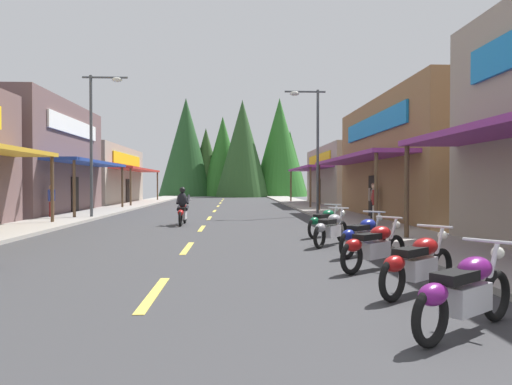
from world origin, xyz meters
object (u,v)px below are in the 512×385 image
(motorcycle_parked_right_2, at_px, (374,245))
(pedestrian_by_shop, at_px, (375,202))
(motorcycle_parked_right_3, at_px, (363,235))
(pedestrian_strolling, at_px, (374,199))
(motorcycle_parked_right_1, at_px, (418,263))
(rider_cruising_lead, at_px, (183,209))
(motorcycle_parked_right_0, at_px, (465,291))
(streetlamp_left, at_px, (98,127))
(motorcycle_parked_right_4, at_px, (331,228))
(motorcycle_parked_right_5, at_px, (325,222))
(streetlamp_right, at_px, (312,135))
(pedestrian_browsing, at_px, (52,199))

(motorcycle_parked_right_2, xyz_separation_m, pedestrian_by_shop, (2.73, 9.18, 0.49))
(motorcycle_parked_right_3, distance_m, pedestrian_strolling, 10.93)
(motorcycle_parked_right_1, height_order, rider_cruising_lead, rider_cruising_lead)
(motorcycle_parked_right_0, relative_size, motorcycle_parked_right_2, 1.03)
(streetlamp_left, bearing_deg, pedestrian_by_shop, -22.05)
(motorcycle_parked_right_4, bearing_deg, motorcycle_parked_right_1, -142.67)
(motorcycle_parked_right_0, height_order, motorcycle_parked_right_2, same)
(motorcycle_parked_right_3, xyz_separation_m, pedestrian_by_shop, (2.43, 7.28, 0.49))
(rider_cruising_lead, distance_m, pedestrian_by_shop, 7.75)
(streetlamp_left, relative_size, pedestrian_strolling, 3.97)
(motorcycle_parked_right_4, height_order, motorcycle_parked_right_5, same)
(motorcycle_parked_right_1, distance_m, pedestrian_strolling, 14.81)
(streetlamp_right, bearing_deg, streetlamp_left, -170.39)
(motorcycle_parked_right_1, bearing_deg, rider_cruising_lead, 71.57)
(streetlamp_right, xyz_separation_m, pedestrian_by_shop, (1.40, -6.70, -3.32))
(motorcycle_parked_right_0, distance_m, pedestrian_browsing, 21.41)
(motorcycle_parked_right_5, xyz_separation_m, pedestrian_by_shop, (2.58, 3.25, 0.49))
(streetlamp_right, xyz_separation_m, motorcycle_parked_right_5, (-1.18, -9.95, -3.81))
(motorcycle_parked_right_1, relative_size, pedestrian_by_shop, 1.01)
(rider_cruising_lead, height_order, pedestrian_strolling, pedestrian_strolling)
(rider_cruising_lead, height_order, pedestrian_browsing, pedestrian_browsing)
(streetlamp_left, xyz_separation_m, motorcycle_parked_right_1, (9.42, -16.14, -3.95))
(motorcycle_parked_right_5, height_order, pedestrian_by_shop, pedestrian_by_shop)
(motorcycle_parked_right_2, bearing_deg, motorcycle_parked_right_0, -131.26)
(motorcycle_parked_right_3, xyz_separation_m, pedestrian_strolling, (3.31, 10.41, 0.53))
(motorcycle_parked_right_2, bearing_deg, motorcycle_parked_right_4, 52.29)
(motorcycle_parked_right_0, height_order, pedestrian_strolling, pedestrian_strolling)
(streetlamp_left, relative_size, pedestrian_by_shop, 4.09)
(pedestrian_browsing, bearing_deg, motorcycle_parked_right_4, -31.69)
(motorcycle_parked_right_0, distance_m, rider_cruising_lead, 15.27)
(motorcycle_parked_right_1, bearing_deg, motorcycle_parked_right_2, 52.07)
(motorcycle_parked_right_2, distance_m, pedestrian_strolling, 12.83)
(streetlamp_right, relative_size, motorcycle_parked_right_2, 3.88)
(streetlamp_left, distance_m, motorcycle_parked_right_5, 13.12)
(motorcycle_parked_right_1, height_order, pedestrian_strolling, pedestrian_strolling)
(pedestrian_strolling, bearing_deg, motorcycle_parked_right_3, -41.25)
(motorcycle_parked_right_0, bearing_deg, pedestrian_browsing, 85.54)
(motorcycle_parked_right_1, height_order, pedestrian_browsing, pedestrian_browsing)
(motorcycle_parked_right_1, bearing_deg, motorcycle_parked_right_3, 46.70)
(motorcycle_parked_right_3, bearing_deg, motorcycle_parked_right_5, 46.48)
(motorcycle_parked_right_4, relative_size, pedestrian_by_shop, 1.06)
(motorcycle_parked_right_0, distance_m, motorcycle_parked_right_2, 4.01)
(motorcycle_parked_right_1, bearing_deg, pedestrian_by_shop, 36.70)
(motorcycle_parked_right_2, height_order, pedestrian_browsing, pedestrian_browsing)
(rider_cruising_lead, bearing_deg, streetlamp_right, -48.58)
(motorcycle_parked_right_4, height_order, rider_cruising_lead, rider_cruising_lead)
(motorcycle_parked_right_1, xyz_separation_m, pedestrian_by_shop, (2.65, 11.24, 0.49))
(motorcycle_parked_right_3, relative_size, rider_cruising_lead, 0.75)
(motorcycle_parked_right_5, xyz_separation_m, rider_cruising_lead, (-5.05, 4.57, 0.17))
(pedestrian_browsing, bearing_deg, pedestrian_by_shop, -8.47)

